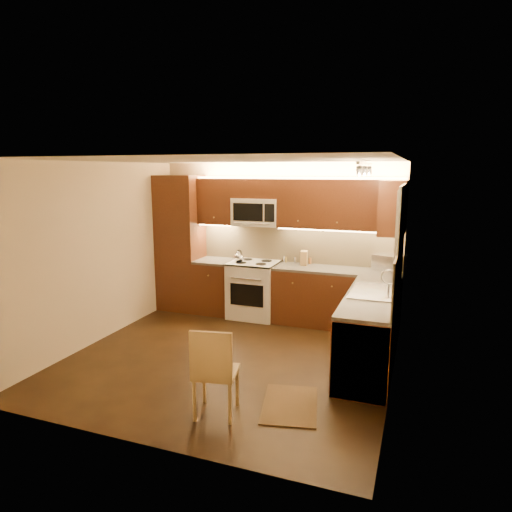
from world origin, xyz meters
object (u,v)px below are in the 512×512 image
at_px(microwave, 257,212).
at_px(kettle, 239,256).
at_px(stove, 254,289).
at_px(toaster_oven, 389,263).
at_px(dining_chair, 216,370).
at_px(soap_bottle, 397,274).
at_px(sink, 373,286).
at_px(knife_block, 304,258).

relative_size(microwave, kettle, 3.73).
relative_size(stove, toaster_oven, 2.27).
bearing_deg(microwave, dining_chair, -77.11).
distance_m(microwave, soap_bottle, 2.42).
relative_size(soap_bottle, dining_chair, 0.19).
height_order(microwave, sink, microwave).
xyz_separation_m(kettle, toaster_oven, (2.31, 0.27, -0.00)).
height_order(knife_block, soap_bottle, knife_block).
relative_size(knife_block, soap_bottle, 1.33).
xyz_separation_m(stove, toaster_oven, (2.08, 0.18, 0.56)).
distance_m(microwave, dining_chair, 3.42).
bearing_deg(toaster_oven, sink, -68.84).
xyz_separation_m(sink, kettle, (-2.23, 1.04, 0.05)).
bearing_deg(sink, dining_chair, -124.99).
distance_m(sink, dining_chair, 2.31).
bearing_deg(knife_block, microwave, 172.06).
height_order(kettle, knife_block, knife_block).
distance_m(toaster_oven, dining_chair, 3.48).
bearing_deg(soap_bottle, sink, -91.23).
relative_size(stove, microwave, 1.21).
relative_size(toaster_oven, soap_bottle, 2.38).
bearing_deg(sink, soap_bottle, 71.69).
bearing_deg(knife_block, soap_bottle, -28.86).
distance_m(knife_block, dining_chair, 3.16).
bearing_deg(microwave, sink, -32.21).
relative_size(microwave, toaster_oven, 1.88).
distance_m(toaster_oven, knife_block, 1.29).
xyz_separation_m(microwave, sink, (2.00, -1.26, -0.74)).
height_order(kettle, toaster_oven, toaster_oven).
height_order(stove, kettle, kettle).
bearing_deg(kettle, knife_block, 34.55).
xyz_separation_m(microwave, toaster_oven, (2.08, 0.05, -0.70)).
relative_size(sink, toaster_oven, 2.12).
xyz_separation_m(sink, dining_chair, (-1.29, -1.84, -0.52)).
relative_size(sink, dining_chair, 0.93).
xyz_separation_m(microwave, soap_bottle, (2.24, -0.54, -0.73)).
distance_m(microwave, kettle, 0.77).
bearing_deg(kettle, dining_chair, -49.84).
bearing_deg(soap_bottle, toaster_oven, 121.76).
bearing_deg(soap_bottle, kettle, -170.23).
height_order(toaster_oven, soap_bottle, toaster_oven).
xyz_separation_m(stove, soap_bottle, (2.24, -0.40, 0.53)).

